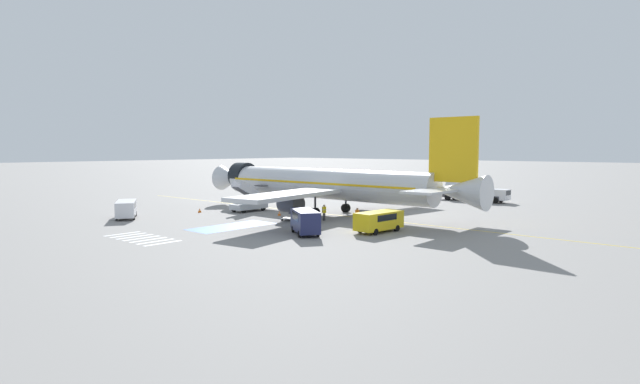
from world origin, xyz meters
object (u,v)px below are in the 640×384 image
service_van_2 (379,220)px  fuel_tanker (473,191)px  ground_crew_0 (324,211)px  service_van_0 (305,220)px  baggage_cart (292,218)px  ground_crew_2 (357,215)px  service_van_1 (126,208)px  traffic_cone_0 (279,213)px  traffic_cone_1 (200,210)px  boarding_stairs_forward (249,204)px  airliner (326,184)px  ground_crew_1 (290,206)px

service_van_2 → fuel_tanker: bearing=104.4°
service_van_2 → ground_crew_0: (-9.13, 2.37, -0.14)m
service_van_0 → baggage_cart: bearing=86.4°
fuel_tanker → baggage_cart: bearing=-13.5°
ground_crew_2 → service_van_1: bearing=-142.8°
fuel_tanker → ground_crew_0: 31.51m
baggage_cart → traffic_cone_0: bearing=142.3°
baggage_cart → traffic_cone_1: bearing=178.8°
service_van_0 → traffic_cone_1: 21.68m
fuel_tanker → service_van_0: (1.19, -39.41, -0.23)m
traffic_cone_0 → service_van_1: bearing=-130.6°
fuel_tanker → service_van_0: fuel_tanker is taller
boarding_stairs_forward → baggage_cart: bearing=-12.3°
fuel_tanker → baggage_cart: fuel_tanker is taller
fuel_tanker → traffic_cone_0: 33.33m
airliner → ground_crew_0: size_ratio=22.26×
fuel_tanker → traffic_cone_0: size_ratio=20.60×
fuel_tanker → traffic_cone_1: 41.60m
airliner → ground_crew_1: (-3.51, -2.81, -2.85)m
airliner → ground_crew_2: airliner is taller
airliner → service_van_0: bearing=-147.3°
boarding_stairs_forward → ground_crew_1: 5.99m
boarding_stairs_forward → service_van_2: size_ratio=0.97×
traffic_cone_1 → fuel_tanker: bearing=60.9°
service_van_1 → baggage_cart: bearing=159.2°
baggage_cart → airliner: bearing=80.9°
service_van_2 → traffic_cone_1: size_ratio=10.26×
ground_crew_1 → traffic_cone_1: ground_crew_1 is taller
service_van_2 → ground_crew_1: service_van_2 is taller
service_van_1 → traffic_cone_0: size_ratio=11.01×
boarding_stairs_forward → service_van_0: boarding_stairs_forward is taller
baggage_cart → ground_crew_0: ground_crew_0 is taller
ground_crew_2 → boarding_stairs_forward: bearing=-173.4°
airliner → service_van_2: bearing=-119.2°
traffic_cone_0 → baggage_cart: bearing=-23.9°
boarding_stairs_forward → fuel_tanker: boarding_stairs_forward is taller
ground_crew_1 → traffic_cone_1: 11.69m
ground_crew_2 → traffic_cone_0: size_ratio=3.43×
traffic_cone_1 → airliner: bearing=36.3°
baggage_cart → traffic_cone_1: baggage_cart is taller
airliner → baggage_cart: size_ratio=14.26×
fuel_tanker → ground_crew_1: fuel_tanker is taller
boarding_stairs_forward → ground_crew_0: bearing=-0.9°
baggage_cart → ground_crew_2: 8.05m
service_van_1 → traffic_cone_0: 17.90m
baggage_cart → traffic_cone_0: baggage_cart is taller
airliner → service_van_1: airliner is taller
service_van_1 → baggage_cart: service_van_1 is taller
service_van_2 → service_van_1: bearing=-152.6°
service_van_2 → ground_crew_2: 5.32m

